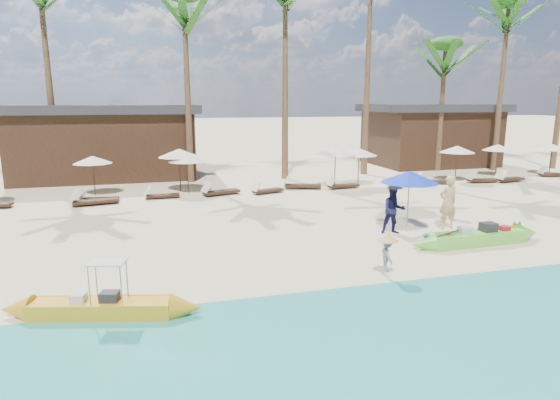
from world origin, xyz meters
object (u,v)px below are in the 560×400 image
object	(u,v)px
yellow_canoe	(102,308)
tourist	(448,202)
green_canoe	(476,237)
blue_umbrella	(410,177)

from	to	relation	value
yellow_canoe	tourist	xyz separation A→B (m)	(11.30, 4.22, 0.77)
green_canoe	blue_umbrella	world-z (taller)	blue_umbrella
green_canoe	tourist	bearing A→B (deg)	82.14
green_canoe	yellow_canoe	world-z (taller)	yellow_canoe
green_canoe	yellow_canoe	bearing A→B (deg)	-169.78
green_canoe	tourist	size ratio (longest dim) A/B	2.76
yellow_canoe	blue_umbrella	bearing A→B (deg)	37.43
tourist	blue_umbrella	distance (m)	1.88
green_canoe	yellow_canoe	size ratio (longest dim) A/B	1.15
green_canoe	tourist	distance (m)	2.06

